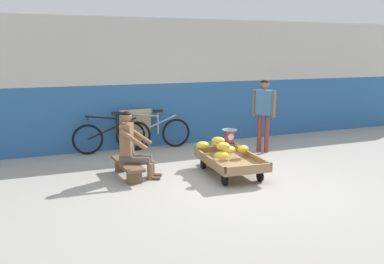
% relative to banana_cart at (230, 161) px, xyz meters
% --- Properties ---
extents(ground_plane, '(80.00, 80.00, 0.00)m').
position_rel_banana_cart_xyz_m(ground_plane, '(-0.19, -0.56, -0.24)').
color(ground_plane, '#A39E93').
extents(back_wall, '(16.00, 0.30, 2.81)m').
position_rel_banana_cart_xyz_m(back_wall, '(-0.19, 2.74, 1.17)').
color(back_wall, '#2D609E').
rests_on(back_wall, ground).
extents(banana_cart, '(0.92, 1.49, 0.36)m').
position_rel_banana_cart_xyz_m(banana_cart, '(0.00, 0.00, 0.00)').
color(banana_cart, '#99754C').
rests_on(banana_cart, ground).
extents(banana_pile, '(0.85, 1.05, 0.27)m').
position_rel_banana_cart_xyz_m(banana_pile, '(-0.06, 0.21, 0.22)').
color(banana_pile, gold).
rests_on(banana_pile, banana_cart).
extents(low_bench, '(0.34, 1.11, 0.27)m').
position_rel_banana_cart_xyz_m(low_bench, '(-1.68, 0.53, -0.04)').
color(low_bench, brown).
rests_on(low_bench, ground).
extents(vendor_seated, '(0.74, 0.63, 1.14)m').
position_rel_banana_cart_xyz_m(vendor_seated, '(-1.61, 0.50, 0.33)').
color(vendor_seated, brown).
rests_on(vendor_seated, ground).
extents(plastic_crate, '(0.36, 0.28, 0.30)m').
position_rel_banana_cart_xyz_m(plastic_crate, '(0.49, 1.00, -0.09)').
color(plastic_crate, gold).
rests_on(plastic_crate, ground).
extents(weighing_scale, '(0.30, 0.30, 0.29)m').
position_rel_banana_cart_xyz_m(weighing_scale, '(0.49, 1.00, 0.21)').
color(weighing_scale, '#28282D').
rests_on(weighing_scale, plastic_crate).
extents(bicycle_near_left, '(1.66, 0.48, 0.86)m').
position_rel_banana_cart_xyz_m(bicycle_near_left, '(-1.57, 2.36, 0.11)').
color(bicycle_near_left, black).
rests_on(bicycle_near_left, ground).
extents(bicycle_far_left, '(1.66, 0.48, 0.86)m').
position_rel_banana_cart_xyz_m(bicycle_far_left, '(-0.66, 2.37, 0.11)').
color(bicycle_far_left, black).
rests_on(bicycle_far_left, ground).
extents(sign_board, '(0.70, 0.21, 0.89)m').
position_rel_banana_cart_xyz_m(sign_board, '(-1.03, 2.53, 0.20)').
color(sign_board, '#C6B289').
rests_on(sign_board, ground).
extents(customer_adult, '(0.37, 0.38, 1.53)m').
position_rel_banana_cart_xyz_m(customer_adult, '(1.40, 1.22, 0.71)').
color(customer_adult, brown).
rests_on(customer_adult, ground).
extents(shopping_bag, '(0.18, 0.12, 0.24)m').
position_rel_banana_cart_xyz_m(shopping_bag, '(0.48, 0.50, -0.12)').
color(shopping_bag, '#D13D4C').
rests_on(shopping_bag, ground).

